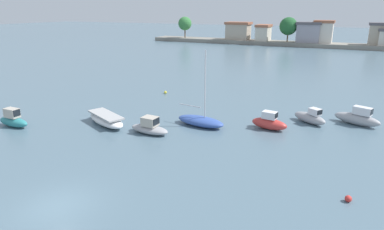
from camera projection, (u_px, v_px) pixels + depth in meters
ground_plane at (57, 206)px, 18.28m from camera, size 400.00×400.00×0.00m
moored_boat_0 at (13, 120)px, 30.41m from camera, size 3.43×1.06×1.73m
moored_boat_1 at (106, 119)px, 31.04m from camera, size 5.78×3.97×1.01m
moored_boat_2 at (150, 128)px, 28.79m from camera, size 3.73×1.63×1.50m
moored_boat_3 at (200, 121)px, 30.67m from camera, size 4.88×2.37×6.95m
moored_boat_4 at (269, 123)px, 29.77m from camera, size 3.38×1.67×1.64m
moored_boat_5 at (310, 117)px, 31.35m from camera, size 3.51×2.77×1.55m
moored_boat_6 at (358, 118)px, 30.90m from camera, size 4.27×2.48×1.77m
mooring_buoy_0 at (348, 199)px, 18.66m from camera, size 0.39×0.39×0.39m
mooring_buoy_1 at (14, 110)px, 34.67m from camera, size 0.43×0.43×0.43m
mooring_buoy_2 at (165, 92)px, 42.24m from camera, size 0.36×0.36×0.36m
distant_shoreline at (296, 36)px, 94.81m from camera, size 91.94×7.05×7.93m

